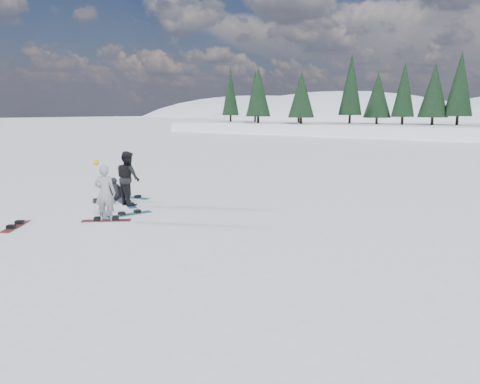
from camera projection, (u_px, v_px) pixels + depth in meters
name	position (u px, v px, depth m)	size (l,w,h in m)	color
ground	(120.00, 226.00, 14.02)	(420.00, 420.00, 0.00)	white
snowboarder_woman	(105.00, 193.00, 14.49)	(0.77, 0.72, 1.92)	#96969A
snowboarder_man	(128.00, 178.00, 16.98)	(0.96, 0.75, 1.98)	black
seated_rider	(113.00, 192.00, 17.78)	(0.73, 1.12, 0.90)	black
gear_bag	(107.00, 194.00, 18.43)	(0.45, 0.30, 0.30)	black
snowboard_woman	(106.00, 221.00, 14.64)	(1.50, 0.28, 0.03)	maroon
snowboard_man	(129.00, 204.00, 17.15)	(1.50, 0.28, 0.03)	#1A5D8F
snowboard_loose_a	(130.00, 214.00, 15.52)	(1.50, 0.28, 0.03)	#187A85
snowboard_loose_b	(15.00, 226.00, 13.89)	(1.50, 0.28, 0.03)	maroon
snowboard_loose_c	(132.00, 197.00, 18.51)	(1.50, 0.28, 0.03)	teal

